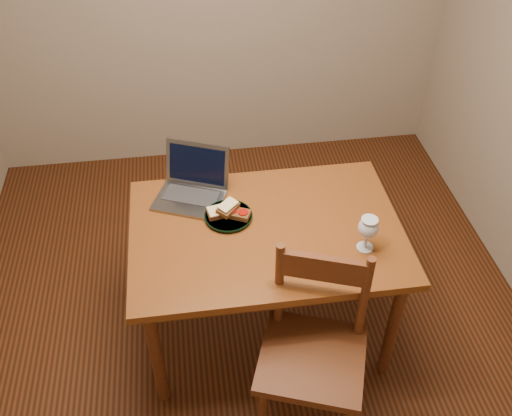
{
  "coord_description": "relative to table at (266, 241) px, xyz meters",
  "views": [
    {
      "loc": [
        -0.23,
        -2.05,
        2.62
      ],
      "look_at": [
        0.06,
        -0.01,
        0.8
      ],
      "focal_mm": 40.0,
      "sensor_mm": 36.0,
      "label": 1
    }
  ],
  "objects": [
    {
      "name": "sandwich_top",
      "position": [
        -0.17,
        0.11,
        0.15
      ],
      "size": [
        0.13,
        0.13,
        0.04
      ],
      "primitive_type": null,
      "rotation": [
        0.0,
        0.0,
        0.86
      ],
      "color": "#381E0C",
      "rests_on": "plate"
    },
    {
      "name": "sandwich_cheese",
      "position": [
        -0.21,
        0.11,
        0.12
      ],
      "size": [
        0.13,
        0.09,
        0.04
      ],
      "primitive_type": null,
      "rotation": [
        0.0,
        0.0,
        0.16
      ],
      "color": "#381E0C",
      "rests_on": "plate"
    },
    {
      "name": "plate",
      "position": [
        -0.17,
        0.1,
        0.1
      ],
      "size": [
        0.23,
        0.23,
        0.02
      ],
      "primitive_type": "cylinder",
      "color": "black",
      "rests_on": "table"
    },
    {
      "name": "chair",
      "position": [
        0.13,
        -0.54,
        -0.13
      ],
      "size": [
        0.58,
        0.56,
        0.49
      ],
      "rotation": [
        0.0,
        0.0,
        -0.35
      ],
      "color": "#3C1C0C",
      "rests_on": "floor"
    },
    {
      "name": "floor",
      "position": [
        -0.1,
        0.1,
        -0.66
      ],
      "size": [
        3.2,
        3.2,
        0.02
      ],
      "primitive_type": "cube",
      "color": "black",
      "rests_on": "ground"
    },
    {
      "name": "laptop",
      "position": [
        -0.33,
        0.32,
        0.15
      ],
      "size": [
        0.43,
        0.41,
        0.24
      ],
      "rotation": [
        0.0,
        0.0,
        -0.4
      ],
      "color": "slate",
      "rests_on": "table"
    },
    {
      "name": "table",
      "position": [
        0.0,
        0.0,
        0.0
      ],
      "size": [
        1.3,
        0.9,
        0.74
      ],
      "color": "#512E0D",
      "rests_on": "floor"
    },
    {
      "name": "milk_glass",
      "position": [
        0.43,
        -0.19,
        0.18
      ],
      "size": [
        0.09,
        0.09,
        0.18
      ],
      "primitive_type": null,
      "color": "white",
      "rests_on": "table"
    },
    {
      "name": "sandwich_tomato",
      "position": [
        -0.13,
        0.09,
        0.12
      ],
      "size": [
        0.14,
        0.11,
        0.04
      ],
      "primitive_type": null,
      "rotation": [
        0.0,
        0.0,
        -0.44
      ],
      "color": "#381E0C",
      "rests_on": "plate"
    }
  ]
}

